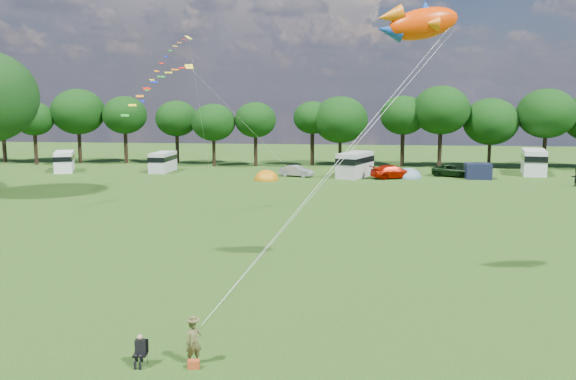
# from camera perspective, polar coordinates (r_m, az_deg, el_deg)

# --- Properties ---
(ground_plane) EXTENTS (180.00, 180.00, 0.00)m
(ground_plane) POSITION_cam_1_polar(r_m,az_deg,el_deg) (28.99, -1.70, -10.23)
(ground_plane) COLOR black
(ground_plane) RESTS_ON ground
(tree_line) EXTENTS (102.98, 10.98, 10.27)m
(tree_line) POSITION_cam_1_polar(r_m,az_deg,el_deg) (82.23, 7.19, 6.47)
(tree_line) COLOR black
(tree_line) RESTS_ON ground
(car_b) EXTENTS (3.77, 2.27, 1.25)m
(car_b) POSITION_cam_1_polar(r_m,az_deg,el_deg) (72.35, 0.74, 1.69)
(car_b) COLOR gray
(car_b) RESTS_ON ground
(car_c) EXTENTS (5.37, 3.71, 1.48)m
(car_c) POSITION_cam_1_polar(r_m,az_deg,el_deg) (71.63, 9.35, 1.60)
(car_c) COLOR #9B0F00
(car_c) RESTS_ON ground
(car_d) EXTENTS (5.44, 3.77, 1.36)m
(car_d) POSITION_cam_1_polar(r_m,az_deg,el_deg) (74.74, 14.55, 1.68)
(car_d) COLOR black
(car_d) RESTS_ON ground
(campervan_a) EXTENTS (3.69, 5.32, 2.40)m
(campervan_a) POSITION_cam_1_polar(r_m,az_deg,el_deg) (81.55, -19.28, 2.47)
(campervan_a) COLOR white
(campervan_a) RESTS_ON ground
(campervan_b) EXTENTS (2.26, 4.85, 2.33)m
(campervan_b) POSITION_cam_1_polar(r_m,az_deg,el_deg) (78.27, -11.07, 2.53)
(campervan_b) COLOR silver
(campervan_b) RESTS_ON ground
(campervan_c) EXTENTS (4.38, 6.12, 2.76)m
(campervan_c) POSITION_cam_1_polar(r_m,az_deg,el_deg) (72.34, 5.98, 2.33)
(campervan_c) COLOR #B3B3B5
(campervan_c) RESTS_ON ground
(campervan_d) EXTENTS (3.49, 6.18, 2.86)m
(campervan_d) POSITION_cam_1_polar(r_m,az_deg,el_deg) (79.52, 21.02, 2.41)
(campervan_d) COLOR silver
(campervan_d) RESTS_ON ground
(tent_orange) EXTENTS (2.75, 3.01, 2.15)m
(tent_orange) POSITION_cam_1_polar(r_m,az_deg,el_deg) (69.63, -1.94, 0.92)
(tent_orange) COLOR #BB6D0D
(tent_orange) RESTS_ON ground
(tent_greyblue) EXTENTS (2.97, 3.26, 2.21)m
(tent_greyblue) POSITION_cam_1_polar(r_m,az_deg,el_deg) (72.56, 10.66, 1.09)
(tent_greyblue) COLOR slate
(tent_greyblue) RESTS_ON ground
(awning_navy) EXTENTS (2.75, 2.24, 1.71)m
(awning_navy) POSITION_cam_1_polar(r_m,az_deg,el_deg) (73.48, 16.52, 1.62)
(awning_navy) COLOR black
(awning_navy) RESTS_ON ground
(kite_flyer) EXTENTS (0.69, 0.61, 1.58)m
(kite_flyer) POSITION_cam_1_polar(r_m,az_deg,el_deg) (23.12, -8.38, -13.26)
(kite_flyer) COLOR brown
(kite_flyer) RESTS_ON ground
(camp_chair) EXTENTS (0.50, 0.50, 1.14)m
(camp_chair) POSITION_cam_1_polar(r_m,az_deg,el_deg) (23.38, -12.99, -13.42)
(camp_chair) COLOR #99999E
(camp_chair) RESTS_ON ground
(kite_bag) EXTENTS (0.43, 0.32, 0.29)m
(kite_bag) POSITION_cam_1_polar(r_m,az_deg,el_deg) (23.04, -8.39, -15.07)
(kite_bag) COLOR #AC3F1C
(kite_bag) RESTS_ON ground
(fish_kite) EXTENTS (4.14, 2.02, 2.17)m
(fish_kite) POSITION_cam_1_polar(r_m,az_deg,el_deg) (31.14, 11.37, 14.31)
(fish_kite) COLOR #F23900
(fish_kite) RESTS_ON ground
(streamer_kite_a) EXTENTS (3.20, 5.55, 5.74)m
(streamer_kite_a) POSITION_cam_1_polar(r_m,az_deg,el_deg) (56.86, -10.48, 11.50)
(streamer_kite_a) COLOR #FEFF30
(streamer_kite_a) RESTS_ON ground
(streamer_kite_b) EXTENTS (4.31, 4.60, 3.80)m
(streamer_kite_b) POSITION_cam_1_polar(r_m,az_deg,el_deg) (48.45, -11.04, 9.50)
(streamer_kite_b) COLOR yellow
(streamer_kite_b) RESTS_ON ground
(walker_a) EXTENTS (0.95, 0.65, 1.86)m
(walker_a) POSITION_cam_1_polar(r_m,az_deg,el_deg) (71.04, 24.21, 1.05)
(walker_a) COLOR black
(walker_a) RESTS_ON ground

